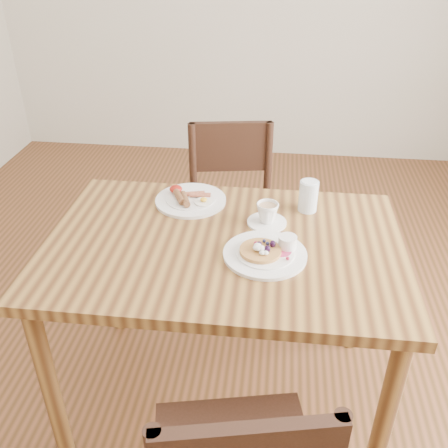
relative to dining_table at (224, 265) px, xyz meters
name	(u,v)px	position (x,y,z in m)	size (l,w,h in m)	color
ground	(224,392)	(0.00, 0.00, -0.65)	(5.00, 5.00, 0.00)	#4E3116
dining_table	(224,265)	(0.00, 0.00, 0.00)	(1.20, 0.80, 0.75)	olive
chair_far	(232,210)	(-0.04, 0.65, -0.16)	(0.48, 0.48, 0.88)	black
pancake_plate	(267,252)	(0.15, -0.06, 0.11)	(0.27, 0.27, 0.06)	white
breakfast_plate	(190,199)	(-0.16, 0.26, 0.11)	(0.27, 0.27, 0.04)	white
teacup_saucer	(267,215)	(0.14, 0.14, 0.13)	(0.14, 0.14, 0.08)	white
water_glass	(308,196)	(0.28, 0.25, 0.16)	(0.07, 0.07, 0.12)	silver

